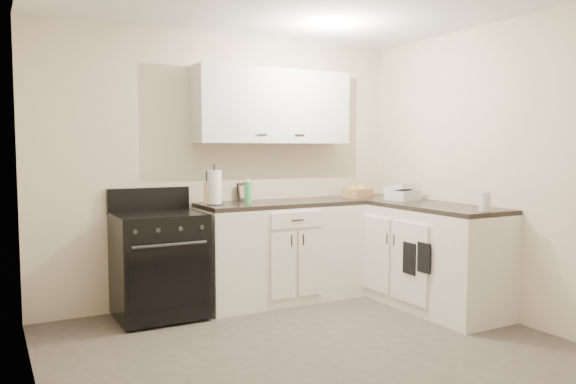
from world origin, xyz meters
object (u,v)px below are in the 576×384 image
stove (159,264)px  paper_towel (214,188)px  countertop_grill (403,195)px  knife_block (210,193)px  wicker_basket (358,193)px

stove → paper_towel: 0.82m
countertop_grill → paper_towel: bearing=156.3°
knife_block → wicker_basket: (1.59, -0.02, -0.06)m
wicker_basket → countertop_grill: 0.49m
knife_block → countertop_grill: 1.87m
paper_towel → wicker_basket: bearing=0.0°
paper_towel → wicker_basket: (1.56, 0.00, -0.11)m
stove → countertop_grill: bearing=-10.1°
wicker_basket → countertop_grill: size_ratio=1.05×
knife_block → wicker_basket: size_ratio=0.76×
knife_block → paper_towel: size_ratio=0.69×
stove → countertop_grill: 2.39m
knife_block → wicker_basket: 1.60m
stove → countertop_grill: size_ratio=3.30×
paper_towel → wicker_basket: 1.56m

